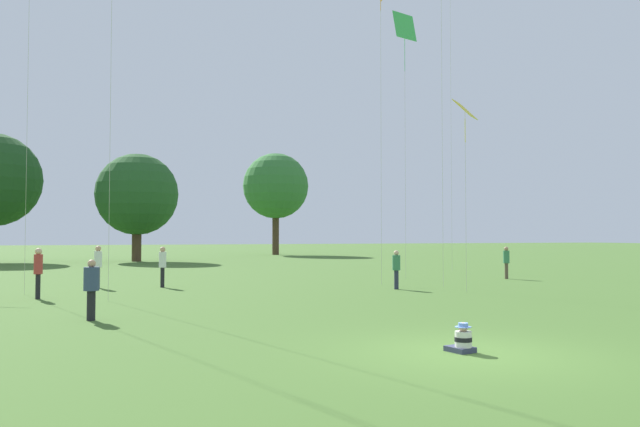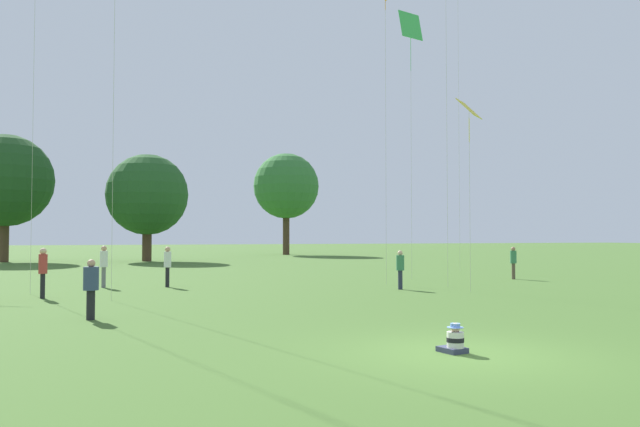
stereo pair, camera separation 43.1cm
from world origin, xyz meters
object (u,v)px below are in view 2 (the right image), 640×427
at_px(person_standing_6, 400,266).
at_px(distant_tree_2, 286,186).
at_px(person_standing_1, 168,263).
at_px(kite_1, 411,30).
at_px(person_standing_3, 43,267).
at_px(kite_5, 469,113).
at_px(seated_toddler, 454,341).
at_px(distant_tree_0, 147,195).
at_px(person_standing_0, 91,284).
at_px(person_standing_4, 513,260).
at_px(person_standing_5, 104,262).
at_px(distant_tree_1, 5,181).

bearing_deg(person_standing_6, distant_tree_2, -109.20).
relative_size(person_standing_1, kite_1, 0.13).
xyz_separation_m(person_standing_3, kite_5, (15.69, -2.73, 6.02)).
bearing_deg(seated_toddler, distant_tree_0, 81.90).
bearing_deg(person_standing_1, kite_5, -17.48).
bearing_deg(person_standing_3, kite_5, -18.59).
height_order(person_standing_0, distant_tree_0, distant_tree_0).
xyz_separation_m(person_standing_4, person_standing_5, (-19.64, 1.53, 0.09)).
height_order(person_standing_0, distant_tree_1, distant_tree_1).
bearing_deg(kite_1, person_standing_1, -146.47).
bearing_deg(kite_1, distant_tree_0, 140.75).
xyz_separation_m(person_standing_4, distant_tree_1, (-27.31, 31.51, 5.85)).
distance_m(person_standing_0, person_standing_1, 10.42).
bearing_deg(person_standing_3, person_standing_6, -12.55).
bearing_deg(distant_tree_1, person_standing_0, -79.83).
bearing_deg(person_standing_0, person_standing_3, 170.50).
bearing_deg(person_standing_4, person_standing_5, -117.54).
relative_size(person_standing_3, person_standing_6, 1.11).
bearing_deg(person_standing_1, distant_tree_2, 79.03).
relative_size(person_standing_1, person_standing_3, 0.98).
distance_m(person_standing_4, distant_tree_0, 33.59).
relative_size(person_standing_3, distant_tree_2, 0.15).
bearing_deg(person_standing_3, person_standing_0, -84.38).
height_order(person_standing_0, person_standing_5, person_standing_5).
height_order(person_standing_3, distant_tree_0, distant_tree_0).
distance_m(kite_5, distant_tree_2, 48.87).
bearing_deg(person_standing_3, person_standing_4, -1.91).
relative_size(person_standing_4, kite_5, 0.22).
bearing_deg(seated_toddler, kite_5, 44.46).
distance_m(person_standing_3, distant_tree_1, 35.02).
bearing_deg(person_standing_6, kite_5, 131.37).
xyz_separation_m(distant_tree_0, distant_tree_2, (16.63, 13.89, 2.23)).
xyz_separation_m(person_standing_0, person_standing_6, (11.87, 5.59, 0.03)).
bearing_deg(person_standing_5, person_standing_0, 28.01).
height_order(seated_toddler, kite_1, kite_1).
relative_size(person_standing_3, distant_tree_0, 0.19).
distance_m(person_standing_0, person_standing_4, 22.00).
relative_size(person_standing_0, person_standing_6, 0.99).
relative_size(person_standing_0, distant_tree_0, 0.17).
height_order(person_standing_1, distant_tree_2, distant_tree_2).
distance_m(person_standing_6, kite_1, 13.58).
relative_size(person_standing_3, person_standing_5, 1.00).
relative_size(person_standing_3, kite_1, 0.13).
distance_m(person_standing_5, distant_tree_1, 31.48).
relative_size(person_standing_5, kite_1, 0.13).
bearing_deg(distant_tree_1, distant_tree_0, -11.48).
distance_m(person_standing_1, person_standing_6, 9.92).
bearing_deg(kite_5, person_standing_4, 47.50).
distance_m(seated_toddler, distant_tree_2, 61.55).
xyz_separation_m(person_standing_4, kite_5, (-6.01, -5.32, 6.12)).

